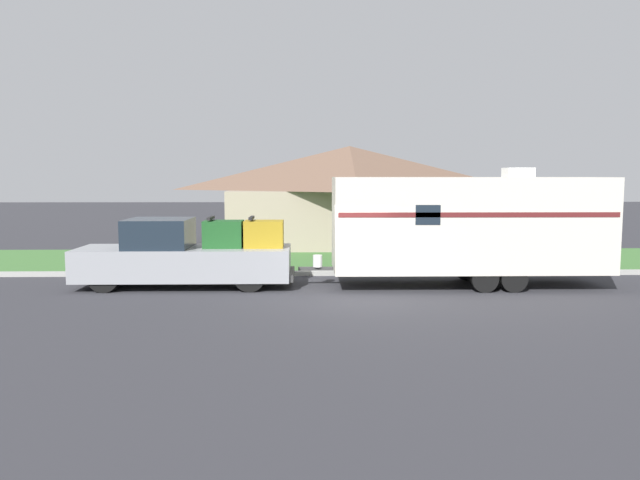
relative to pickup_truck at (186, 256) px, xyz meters
The scene contains 7 objects.
ground_plane 5.06m from the pickup_truck, 20.19° to the right, with size 120.00×120.00×0.00m, color #2D2D33.
curb_strip 5.16m from the pickup_truck, 23.54° to the left, with size 80.00×0.30×0.14m.
lawn_strip 7.41m from the pickup_truck, 50.61° to the left, with size 80.00×7.00×0.03m.
house_across_street 12.89m from the pickup_truck, 63.67° to the left, with size 12.00×7.48×4.71m.
pickup_truck is the anchor object (origin of this frame).
travel_trailer 8.53m from the pickup_truck, ahead, with size 9.17×2.47×3.55m.
mailbox 3.49m from the pickup_truck, 50.49° to the left, with size 0.48×0.20×1.24m.
Camera 1 is at (-1.05, -16.84, 3.34)m, focal length 35.00 mm.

